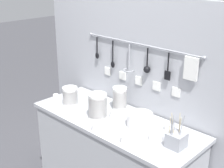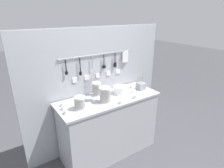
# 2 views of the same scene
# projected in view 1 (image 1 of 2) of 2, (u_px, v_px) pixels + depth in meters

# --- Properties ---
(counter) EXTENTS (1.46, 0.56, 0.91)m
(counter) POSITION_uv_depth(u_px,v_px,m) (115.00, 167.00, 2.65)
(counter) COLOR #ADAFB5
(counter) RESTS_ON ground
(back_wall) EXTENTS (2.26, 0.11, 1.85)m
(back_wall) POSITION_uv_depth(u_px,v_px,m) (140.00, 105.00, 2.69)
(back_wall) COLOR #A8AAB2
(back_wall) RESTS_ON ground
(bowl_stack_tall_left) EXTENTS (0.12, 0.12, 0.20)m
(bowl_stack_tall_left) POSITION_uv_depth(u_px,v_px,m) (120.00, 98.00, 2.63)
(bowl_stack_tall_left) COLOR white
(bowl_stack_tall_left) RESTS_ON counter
(bowl_stack_short_front) EXTENTS (0.15, 0.15, 0.21)m
(bowl_stack_short_front) POSITION_uv_depth(u_px,v_px,m) (98.00, 106.00, 2.47)
(bowl_stack_short_front) COLOR white
(bowl_stack_short_front) RESTS_ON counter
(bowl_stack_wide_centre) EXTENTS (0.13, 0.13, 0.16)m
(bowl_stack_wide_centre) POSITION_uv_depth(u_px,v_px,m) (70.00, 96.00, 2.72)
(bowl_stack_wide_centre) COLOR white
(bowl_stack_wide_centre) RESTS_ON counter
(plate_stack) EXTENTS (0.19, 0.19, 0.11)m
(plate_stack) POSITION_uv_depth(u_px,v_px,m) (140.00, 120.00, 2.35)
(plate_stack) COLOR white
(plate_stack) RESTS_ON counter
(steel_mixing_bowl) EXTENTS (0.11, 0.11, 0.04)m
(steel_mixing_bowl) POSITION_uv_depth(u_px,v_px,m) (98.00, 104.00, 2.71)
(steel_mixing_bowl) COLOR #93969E
(steel_mixing_bowl) RESTS_ON counter
(cutlery_caddy) EXTENTS (0.11, 0.11, 0.25)m
(cutlery_caddy) POSITION_uv_depth(u_px,v_px,m) (176.00, 140.00, 2.08)
(cutlery_caddy) COLOR #93969E
(cutlery_caddy) RESTS_ON counter
(cup_by_caddy) EXTENTS (0.05, 0.05, 0.05)m
(cup_by_caddy) POSITION_uv_depth(u_px,v_px,m) (168.00, 127.00, 2.31)
(cup_by_caddy) COLOR white
(cup_by_caddy) RESTS_ON counter
(cup_back_left) EXTENTS (0.05, 0.05, 0.05)m
(cup_back_left) POSITION_uv_depth(u_px,v_px,m) (113.00, 114.00, 2.52)
(cup_back_left) COLOR white
(cup_back_left) RESTS_ON counter
(cup_front_left) EXTENTS (0.05, 0.05, 0.05)m
(cup_front_left) POSITION_uv_depth(u_px,v_px,m) (76.00, 92.00, 2.96)
(cup_front_left) COLOR white
(cup_front_left) RESTS_ON counter
(cup_beside_plates) EXTENTS (0.05, 0.05, 0.05)m
(cup_beside_plates) POSITION_uv_depth(u_px,v_px,m) (124.00, 139.00, 2.15)
(cup_beside_plates) COLOR white
(cup_beside_plates) RESTS_ON counter
(cup_centre) EXTENTS (0.05, 0.05, 0.05)m
(cup_centre) POSITION_uv_depth(u_px,v_px,m) (66.00, 94.00, 2.91)
(cup_centre) COLOR white
(cup_centre) RESTS_ON counter
(cup_mid_row) EXTENTS (0.05, 0.05, 0.05)m
(cup_mid_row) POSITION_uv_depth(u_px,v_px,m) (174.00, 132.00, 2.24)
(cup_mid_row) COLOR white
(cup_mid_row) RESTS_ON counter
(cup_front_right) EXTENTS (0.05, 0.05, 0.05)m
(cup_front_right) POSITION_uv_depth(u_px,v_px,m) (152.00, 137.00, 2.18)
(cup_front_right) COLOR white
(cup_front_right) RESTS_ON counter
(cup_edge_far) EXTENTS (0.05, 0.05, 0.05)m
(cup_edge_far) POSITION_uv_depth(u_px,v_px,m) (56.00, 97.00, 2.85)
(cup_edge_far) COLOR white
(cup_edge_far) RESTS_ON counter
(cup_edge_near) EXTENTS (0.05, 0.05, 0.05)m
(cup_edge_near) POSITION_uv_depth(u_px,v_px,m) (95.00, 127.00, 2.31)
(cup_edge_near) COLOR white
(cup_edge_near) RESTS_ON counter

